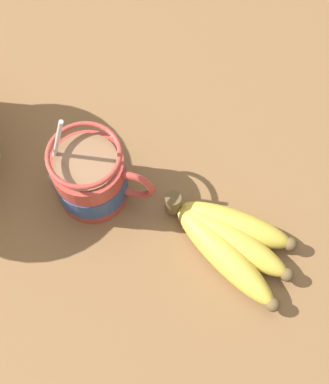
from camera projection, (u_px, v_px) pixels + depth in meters
The scene contains 3 objects.
table at pixel (135, 207), 70.08cm from camera, with size 133.68×133.68×3.12cm.
coffee_mug at pixel (92, 175), 65.42cm from camera, with size 14.27×9.00×16.41cm.
banana_bunch at pixel (230, 241), 64.46cm from camera, with size 17.01×12.69×4.25cm.
Camera 1 is at (10.85, -25.98, 65.89)cm, focal length 50.00 mm.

